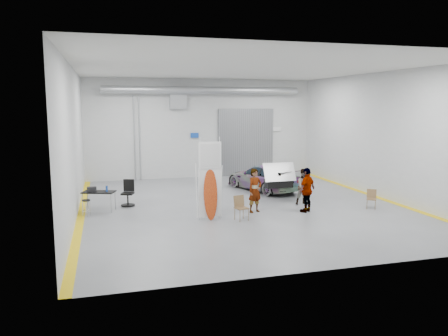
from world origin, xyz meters
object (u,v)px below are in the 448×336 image
object	(u,v)px
person_a	(255,190)
person_b	(304,187)
person_c	(307,190)
office_chair	(128,195)
shop_stool	(86,208)
folding_chair_near	(242,213)
work_table	(97,192)
surfboard_display	(210,187)
folding_chair_far	(371,203)
sedan_car	(263,178)

from	to	relation	value
person_a	person_b	bearing A→B (deg)	-5.85
person_c	office_chair	world-z (taller)	person_c
shop_stool	office_chair	distance (m)	2.24
person_a	folding_chair_near	bearing A→B (deg)	-151.46
person_c	person_b	bearing A→B (deg)	-145.14
office_chair	person_b	bearing A→B (deg)	4.76
office_chair	work_table	bearing A→B (deg)	-134.16
folding_chair_near	office_chair	size ratio (longest dim) A/B	0.84
surfboard_display	folding_chair_far	world-z (taller)	surfboard_display
surfboard_display	office_chair	world-z (taller)	surfboard_display
office_chair	surfboard_display	bearing A→B (deg)	-29.28
sedan_car	person_c	xyz separation A→B (m)	(0.11, -4.93, 0.27)
folding_chair_near	person_c	bearing A→B (deg)	-3.82
sedan_car	person_a	bearing A→B (deg)	47.00
work_table	office_chair	xyz separation A→B (m)	(1.29, 0.66, -0.33)
person_a	person_b	distance (m)	2.69
person_a	folding_chair_far	xyz separation A→B (m)	(5.05, -0.76, -0.66)
sedan_car	person_b	bearing A→B (deg)	80.78
person_c	work_table	world-z (taller)	person_c
sedan_car	folding_chair_near	bearing A→B (deg)	43.38
folding_chair_near	office_chair	distance (m)	5.56
person_a	office_chair	size ratio (longest dim) A/B	1.62
person_c	office_chair	distance (m)	7.84
shop_stool	person_b	bearing A→B (deg)	-2.84
surfboard_display	folding_chair_near	distance (m)	1.58
surfboard_display	work_table	bearing A→B (deg)	148.11
person_c	person_a	bearing A→B (deg)	-48.54
shop_stool	person_a	bearing A→B (deg)	-9.85
folding_chair_near	folding_chair_far	world-z (taller)	folding_chair_near
person_a	surfboard_display	xyz separation A→B (m)	(-2.08, -0.70, 0.39)
folding_chair_near	shop_stool	world-z (taller)	folding_chair_near
person_c	surfboard_display	bearing A→B (deg)	-31.83
person_a	folding_chair_far	size ratio (longest dim) A/B	2.23
folding_chair_far	shop_stool	world-z (taller)	folding_chair_far
shop_stool	work_table	size ratio (longest dim) A/B	0.46
folding_chair_near	person_b	bearing A→B (deg)	13.09
person_b	folding_chair_near	world-z (taller)	person_b
surfboard_display	office_chair	bearing A→B (deg)	131.93
work_table	person_b	bearing A→B (deg)	-7.90
folding_chair_far	work_table	xyz separation A→B (m)	(-11.40, 2.71, 0.58)
sedan_car	work_table	size ratio (longest dim) A/B	3.13
shop_stool	work_table	distance (m)	1.01
person_c	shop_stool	bearing A→B (deg)	-44.87
work_table	folding_chair_near	bearing A→B (deg)	-29.41
person_b	work_table	world-z (taller)	person_b
folding_chair_near	work_table	world-z (taller)	work_table
shop_stool	work_table	xyz separation A→B (m)	(0.42, 0.78, 0.50)
person_c	work_table	size ratio (longest dim) A/B	1.28
person_b	shop_stool	size ratio (longest dim) A/B	2.43
person_b	sedan_car	bearing A→B (deg)	99.12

